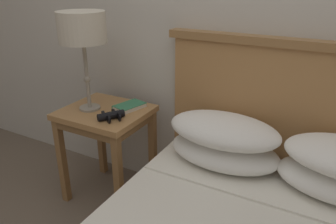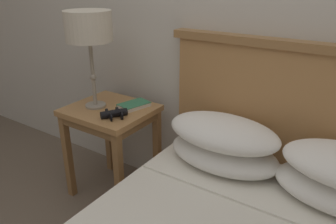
{
  "view_description": "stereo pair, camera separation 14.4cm",
  "coord_description": "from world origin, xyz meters",
  "px_view_note": "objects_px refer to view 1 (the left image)",
  "views": [
    {
      "loc": [
        0.6,
        -0.83,
        1.43
      ],
      "look_at": [
        -0.17,
        0.6,
        0.74
      ],
      "focal_mm": 35.0,
      "sensor_mm": 36.0,
      "label": 1
    },
    {
      "loc": [
        0.72,
        -0.75,
        1.43
      ],
      "look_at": [
        -0.17,
        0.6,
        0.74
      ],
      "focal_mm": 35.0,
      "sensor_mm": 36.0,
      "label": 2
    }
  ],
  "objects_px": {
    "binoculars_pair": "(111,115)",
    "table_lamp": "(82,30)",
    "nightstand": "(106,124)",
    "book_on_nightstand": "(129,106)"
  },
  "relations": [
    {
      "from": "book_on_nightstand",
      "to": "binoculars_pair",
      "type": "relative_size",
      "value": 1.36
    },
    {
      "from": "binoculars_pair",
      "to": "nightstand",
      "type": "bearing_deg",
      "value": 142.67
    },
    {
      "from": "table_lamp",
      "to": "nightstand",
      "type": "bearing_deg",
      "value": 18.46
    },
    {
      "from": "binoculars_pair",
      "to": "table_lamp",
      "type": "bearing_deg",
      "value": 163.93
    },
    {
      "from": "nightstand",
      "to": "book_on_nightstand",
      "type": "xyz_separation_m",
      "value": [
        0.12,
        0.1,
        0.11
      ]
    },
    {
      "from": "book_on_nightstand",
      "to": "table_lamp",
      "type": "bearing_deg",
      "value": -149.42
    },
    {
      "from": "nightstand",
      "to": "binoculars_pair",
      "type": "relative_size",
      "value": 4.04
    },
    {
      "from": "binoculars_pair",
      "to": "book_on_nightstand",
      "type": "bearing_deg",
      "value": 90.4
    },
    {
      "from": "book_on_nightstand",
      "to": "binoculars_pair",
      "type": "distance_m",
      "value": 0.19
    },
    {
      "from": "table_lamp",
      "to": "book_on_nightstand",
      "type": "height_order",
      "value": "table_lamp"
    }
  ]
}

